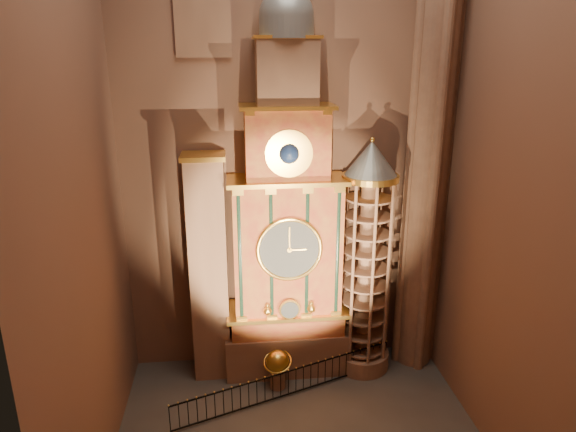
{
  "coord_description": "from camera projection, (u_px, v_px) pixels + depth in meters",
  "views": [
    {
      "loc": [
        -2.26,
        -15.7,
        14.17
      ],
      "look_at": [
        -0.17,
        3.0,
        8.08
      ],
      "focal_mm": 32.0,
      "sensor_mm": 36.0,
      "label": 1
    }
  ],
  "objects": [
    {
      "name": "wall_back",
      "position": [
        284.0,
        129.0,
        21.74
      ],
      "size": [
        22.0,
        0.0,
        22.0
      ],
      "primitive_type": "plane",
      "rotation": [
        1.57,
        0.0,
        0.0
      ],
      "color": "brown",
      "rests_on": "floor"
    },
    {
      "name": "wall_left",
      "position": [
        72.0,
        162.0,
        15.32
      ],
      "size": [
        0.0,
        22.0,
        22.0
      ],
      "primitive_type": "plane",
      "rotation": [
        1.57,
        0.0,
        1.57
      ],
      "color": "brown",
      "rests_on": "floor"
    },
    {
      "name": "wall_right",
      "position": [
        515.0,
        152.0,
        16.8
      ],
      "size": [
        0.0,
        22.0,
        22.0
      ],
      "primitive_type": "plane",
      "rotation": [
        1.57,
        0.0,
        -1.57
      ],
      "color": "brown",
      "rests_on": "floor"
    },
    {
      "name": "astronomical_clock",
      "position": [
        287.0,
        233.0,
        22.09
      ],
      "size": [
        5.6,
        2.41,
        16.7
      ],
      "color": "#8C634C",
      "rests_on": "floor"
    },
    {
      "name": "portrait_tower",
      "position": [
        209.0,
        269.0,
        22.21
      ],
      "size": [
        1.8,
        1.6,
        10.2
      ],
      "color": "#8C634C",
      "rests_on": "floor"
    },
    {
      "name": "stair_turret",
      "position": [
        366.0,
        262.0,
        22.64
      ],
      "size": [
        2.5,
        2.5,
        10.8
      ],
      "color": "#8C634C",
      "rests_on": "floor"
    },
    {
      "name": "gothic_pier",
      "position": [
        431.0,
        130.0,
        21.44
      ],
      "size": [
        2.04,
        2.04,
        22.0
      ],
      "color": "#8C634C",
      "rests_on": "floor"
    },
    {
      "name": "celestial_globe",
      "position": [
        278.0,
        366.0,
        22.35
      ],
      "size": [
        1.59,
        1.55,
        1.8
      ],
      "color": "#8C634C",
      "rests_on": "floor"
    },
    {
      "name": "iron_railing",
      "position": [
        288.0,
        383.0,
        21.86
      ],
      "size": [
        9.6,
        3.55,
        1.2
      ],
      "color": "black",
      "rests_on": "floor"
    }
  ]
}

